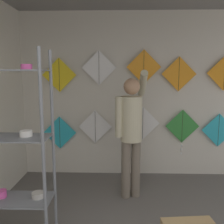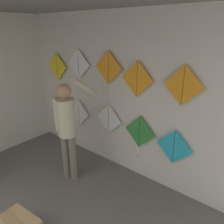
% 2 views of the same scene
% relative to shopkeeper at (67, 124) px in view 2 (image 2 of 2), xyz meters
% --- Properties ---
extents(back_panel, '(4.79, 0.06, 2.80)m').
position_rel_shopkeeper_xyz_m(back_panel, '(0.15, 0.87, 0.37)').
color(back_panel, beige).
rests_on(back_panel, ground).
extents(shopkeeper, '(0.45, 0.68, 1.83)m').
position_rel_shopkeeper_xyz_m(shopkeeper, '(0.00, 0.00, 0.00)').
color(shopkeeper, '#726656').
rests_on(shopkeeper, ground).
extents(kite_0, '(0.58, 0.01, 0.58)m').
position_rel_shopkeeper_xyz_m(kite_0, '(-1.21, 0.78, -0.28)').
color(kite_0, '#28B2C6').
extents(kite_1, '(0.58, 0.01, 0.58)m').
position_rel_shopkeeper_xyz_m(kite_1, '(-0.59, 0.78, -0.17)').
color(kite_1, white).
extents(kite_2, '(0.58, 0.01, 0.58)m').
position_rel_shopkeeper_xyz_m(kite_2, '(0.23, 0.78, -0.10)').
color(kite_2, white).
extents(kite_3, '(0.58, 0.04, 0.78)m').
position_rel_shopkeeper_xyz_m(kite_3, '(0.91, 0.78, -0.19)').
color(kite_3, '#338C38').
extents(kite_4, '(0.58, 0.01, 0.58)m').
position_rel_shopkeeper_xyz_m(kite_4, '(1.53, 0.78, -0.21)').
color(kite_4, '#28B2C6').
extents(kite_5, '(0.58, 0.01, 0.58)m').
position_rel_shopkeeper_xyz_m(kite_5, '(-1.18, 0.78, 0.72)').
color(kite_5, yellow).
extents(kite_6, '(0.58, 0.01, 0.58)m').
position_rel_shopkeeper_xyz_m(kite_6, '(-0.51, 0.78, 0.84)').
color(kite_6, white).
extents(kite_7, '(0.58, 0.01, 0.58)m').
position_rel_shopkeeper_xyz_m(kite_7, '(0.23, 0.78, 0.85)').
color(kite_7, orange).
extents(kite_8, '(0.58, 0.01, 0.58)m').
position_rel_shopkeeper_xyz_m(kite_8, '(0.82, 0.78, 0.74)').
color(kite_8, orange).
extents(kite_9, '(0.58, 0.01, 0.58)m').
position_rel_shopkeeper_xyz_m(kite_9, '(1.56, 0.78, 0.75)').
color(kite_9, orange).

